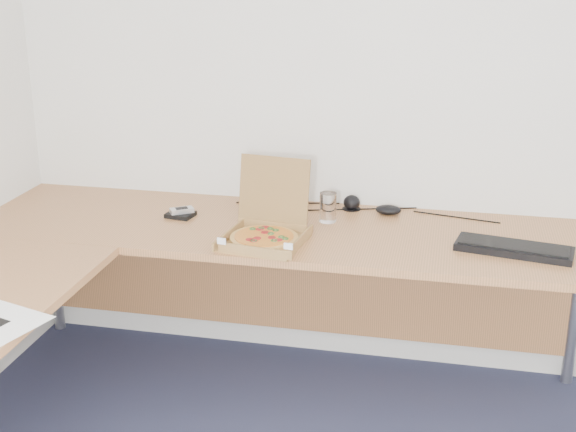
% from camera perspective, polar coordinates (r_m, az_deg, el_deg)
% --- Properties ---
extents(room_shell, '(3.50, 3.50, 2.50)m').
position_cam_1_polar(room_shell, '(1.59, 6.10, -1.20)').
color(room_shell, silver).
rests_on(room_shell, ground).
extents(desk, '(2.50, 2.20, 0.73)m').
position_cam_1_polar(desk, '(2.86, -8.67, -3.71)').
color(desk, '#B37543').
rests_on(desk, ground).
extents(pizza_box, '(0.29, 0.33, 0.29)m').
position_cam_1_polar(pizza_box, '(2.97, -1.68, -1.28)').
color(pizza_box, '#A1743E').
rests_on(pizza_box, desk).
extents(drinking_glass, '(0.07, 0.07, 0.12)m').
position_cam_1_polar(drinking_glass, '(3.19, 2.92, 0.64)').
color(drinking_glass, silver).
rests_on(drinking_glass, desk).
extents(keyboard, '(0.44, 0.22, 0.03)m').
position_cam_1_polar(keyboard, '(3.00, 16.10, -2.30)').
color(keyboard, black).
rests_on(keyboard, desk).
extents(mouse, '(0.13, 0.11, 0.04)m').
position_cam_1_polar(mouse, '(3.31, 7.30, 0.45)').
color(mouse, black).
rests_on(mouse, desk).
extents(wallet, '(0.12, 0.11, 0.02)m').
position_cam_1_polar(wallet, '(3.29, -7.82, 0.10)').
color(wallet, black).
rests_on(wallet, desk).
extents(phone, '(0.11, 0.09, 0.02)m').
position_cam_1_polar(phone, '(3.28, -7.74, 0.41)').
color(phone, '#B2B5BA').
rests_on(phone, wallet).
extents(dome_speaker, '(0.08, 0.08, 0.07)m').
position_cam_1_polar(dome_speaker, '(3.35, 4.65, 1.04)').
color(dome_speaker, black).
rests_on(dome_speaker, desk).
extents(cable_bundle, '(0.54, 0.11, 0.01)m').
position_cam_1_polar(cable_bundle, '(3.36, 5.19, 0.51)').
color(cable_bundle, black).
rests_on(cable_bundle, desk).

